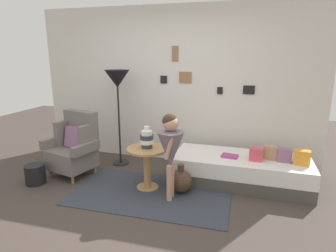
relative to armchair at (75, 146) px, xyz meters
name	(u,v)px	position (x,y,z in m)	size (l,w,h in m)	color
ground_plane	(134,215)	(1.33, -0.90, -0.44)	(12.00, 12.00, 0.00)	#423833
gallery_wall	(175,86)	(1.33, 1.05, 0.86)	(4.80, 0.12, 2.60)	silver
rug	(151,193)	(1.35, -0.35, -0.43)	(2.09, 1.20, 0.01)	#333842
armchair	(75,146)	(0.00, 0.00, 0.00)	(0.85, 0.73, 0.97)	#9E7042
daybed	(240,170)	(2.49, 0.31, -0.24)	(1.93, 0.86, 0.40)	#4C4742
pillow_head	(302,158)	(3.26, 0.21, 0.06)	(0.20, 0.12, 0.20)	orange
pillow_mid	(284,155)	(3.05, 0.27, 0.05)	(0.18, 0.12, 0.18)	gray
pillow_back	(271,152)	(2.88, 0.33, 0.05)	(0.19, 0.12, 0.19)	tan
pillow_extra	(256,154)	(2.68, 0.21, 0.05)	(0.18, 0.12, 0.18)	#D64C56
side_table	(147,160)	(1.25, -0.20, -0.02)	(0.55, 0.55, 0.58)	tan
vase_striped	(147,139)	(1.25, -0.18, 0.27)	(0.18, 0.18, 0.30)	#2D384C
floor_lamp	(117,83)	(0.50, 0.56, 0.93)	(0.40, 0.40, 1.58)	black
person_child	(171,146)	(1.64, -0.42, 0.28)	(0.34, 0.34, 1.13)	tan
book_on_daybed	(230,156)	(2.33, 0.26, -0.02)	(0.22, 0.16, 0.03)	#AB3F81
demijohn_near	(181,181)	(1.73, -0.19, -0.28)	(0.31, 0.31, 0.40)	#473323
magazine_basket	(35,174)	(-0.36, -0.48, -0.30)	(0.28, 0.28, 0.28)	black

